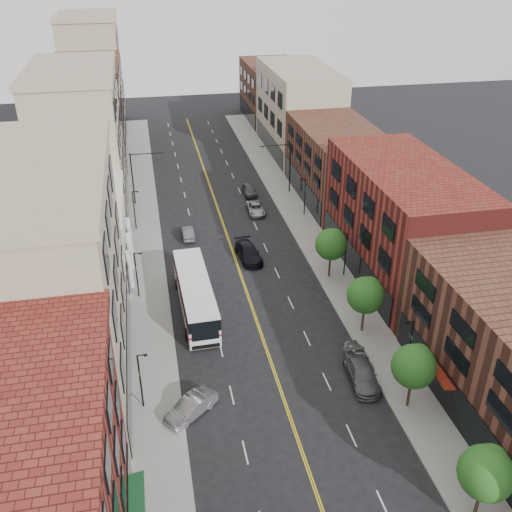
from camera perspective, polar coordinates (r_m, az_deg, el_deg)
ground at (r=42.52m, az=5.10°, el=-20.15°), size 220.00×220.00×0.00m
sidewalk_left at (r=69.24m, az=-10.98°, el=0.95°), size 4.00×110.00×0.15m
sidewalk_right at (r=71.78m, az=5.14°, el=2.45°), size 4.00×110.00×0.15m
bldg_l_tanoffice at (r=46.36m, az=-19.80°, el=-2.74°), size 10.00×22.00×18.00m
bldg_l_white at (r=64.40m, az=-17.40°, el=1.78°), size 10.00×14.00×8.00m
bldg_l_far_a at (r=78.29m, az=-17.09°, el=10.65°), size 10.00×20.00×18.00m
bldg_l_far_b at (r=97.86m, az=-16.21°, el=13.41°), size 10.00×20.00×15.00m
bldg_l_far_c at (r=114.81m, az=-15.93°, el=16.95°), size 10.00×16.00×20.00m
bldg_r_mid at (r=62.39m, az=14.37°, el=3.38°), size 10.00×22.00×12.00m
bldg_r_far_a at (r=80.64m, az=8.16°, el=9.15°), size 10.00×20.00×10.00m
bldg_r_far_b at (r=99.18m, az=4.26°, el=14.35°), size 10.00×22.00×14.00m
bldg_r_far_c at (r=118.36m, az=1.61°, el=16.09°), size 10.00×18.00×11.00m
tree_r_0 at (r=39.22m, az=22.10°, el=-19.30°), size 3.40×3.40×5.59m
tree_r_1 at (r=45.24m, az=15.57°, el=-10.43°), size 3.40×3.40×5.59m
tree_r_2 at (r=52.49m, az=10.97°, el=-3.74°), size 3.40×3.40×5.59m
tree_r_3 at (r=60.53m, az=7.58°, el=1.27°), size 3.40×3.40×5.59m
lamp_l_1 at (r=45.12m, az=-11.46°, el=-11.88°), size 0.81×0.55×5.05m
lamp_l_2 at (r=58.23m, az=-11.83°, el=-1.63°), size 0.81×0.55×5.05m
lamp_l_3 at (r=72.52m, az=-12.06°, el=4.72°), size 0.81×0.55×5.05m
lamp_r_1 at (r=49.27m, az=15.10°, el=-8.38°), size 0.81×0.55×5.05m
lamp_r_2 at (r=61.50m, az=8.92°, el=0.42°), size 0.81×0.55×5.05m
lamp_r_3 at (r=75.17m, az=4.88°, el=6.17°), size 0.81×0.55×5.05m
signal_mast_left at (r=79.29m, az=-11.78°, el=8.20°), size 4.49×0.18×7.20m
signal_mast_right at (r=81.58m, az=2.93°, el=9.38°), size 4.49×0.18×7.20m
city_bus at (r=55.93m, az=-6.09°, el=-3.71°), size 3.47×13.32×3.40m
car_angle_b at (r=45.47m, az=-6.52°, el=-14.78°), size 4.53×4.11×1.50m
car_parked_mid at (r=48.77m, az=10.53°, el=-11.51°), size 2.52×5.48×1.55m
car_parked_far at (r=50.64m, az=10.23°, el=-9.87°), size 1.76×3.97×1.33m
car_lane_behind at (r=70.37m, az=-6.82°, el=2.29°), size 1.35×3.86×1.27m
car_lane_a at (r=65.08m, az=-0.76°, el=0.33°), size 2.77×5.73×1.61m
car_lane_b at (r=76.46m, az=-0.04°, el=4.78°), size 2.27×4.69×1.29m
car_lane_c at (r=82.20m, az=-0.69°, el=6.64°), size 1.81×4.32×1.46m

